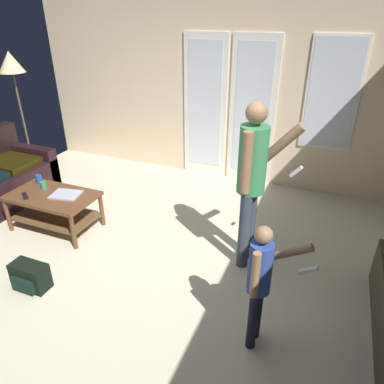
% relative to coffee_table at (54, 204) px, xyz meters
% --- Properties ---
extents(ground_plane, '(5.81, 5.32, 0.02)m').
position_rel_coffee_table_xyz_m(ground_plane, '(1.20, -0.37, -0.34)').
color(ground_plane, beige).
extents(wall_back_with_doors, '(5.81, 0.09, 2.84)m').
position_rel_coffee_table_xyz_m(wall_back_with_doors, '(1.26, 2.26, 1.05)').
color(wall_back_with_doors, beige).
rests_on(wall_back_with_doors, ground_plane).
extents(coffee_table, '(1.03, 0.60, 0.46)m').
position_rel_coffee_table_xyz_m(coffee_table, '(0.00, 0.00, 0.00)').
color(coffee_table, brown).
rests_on(coffee_table, ground_plane).
extents(person_adult, '(0.58, 0.46, 1.69)m').
position_rel_coffee_table_xyz_m(person_adult, '(2.30, 0.25, 0.68)').
color(person_adult, '#353F4D').
rests_on(person_adult, ground_plane).
extents(person_child, '(0.48, 0.29, 1.09)m').
position_rel_coffee_table_xyz_m(person_child, '(2.63, -0.74, 0.32)').
color(person_child, black).
rests_on(person_child, ground_plane).
extents(floor_lamp, '(0.37, 0.37, 1.87)m').
position_rel_coffee_table_xyz_m(floor_lamp, '(-1.50, 1.17, 1.31)').
color(floor_lamp, '#3B2D30').
rests_on(floor_lamp, ground_plane).
extents(backpack, '(0.36, 0.22, 0.26)m').
position_rel_coffee_table_xyz_m(backpack, '(0.50, -0.94, -0.20)').
color(backpack, black).
rests_on(backpack, ground_plane).
extents(laptop_closed, '(0.37, 0.31, 0.02)m').
position_rel_coffee_table_xyz_m(laptop_closed, '(0.17, 0.05, 0.13)').
color(laptop_closed, '#ACB0BE').
rests_on(laptop_closed, coffee_table).
extents(cup_near_edge, '(0.07, 0.07, 0.11)m').
position_rel_coffee_table_xyz_m(cup_near_edge, '(-0.36, 0.19, 0.18)').
color(cup_near_edge, '#1B4DA2').
rests_on(cup_near_edge, coffee_table).
extents(cup_by_laptop, '(0.07, 0.07, 0.09)m').
position_rel_coffee_table_xyz_m(cup_by_laptop, '(-0.20, 0.09, 0.17)').
color(cup_by_laptop, '#338351').
rests_on(cup_by_laptop, coffee_table).
extents(tv_remote_black, '(0.17, 0.14, 0.02)m').
position_rel_coffee_table_xyz_m(tv_remote_black, '(-0.25, -0.16, 0.13)').
color(tv_remote_black, black).
rests_on(tv_remote_black, coffee_table).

